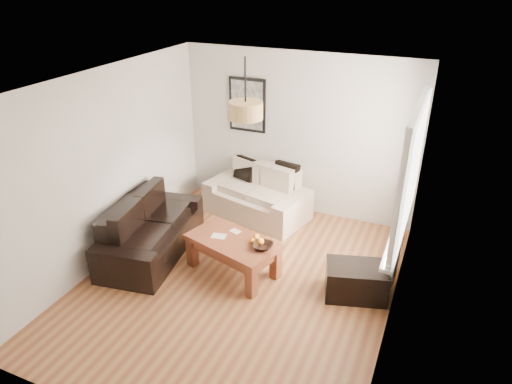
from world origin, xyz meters
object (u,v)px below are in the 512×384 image
at_px(coffee_table, 233,255).
at_px(ottoman, 356,281).
at_px(sofa_leather, 151,228).
at_px(loveseat_cream, 257,193).

xyz_separation_m(coffee_table, ottoman, (1.62, 0.14, -0.03)).
bearing_deg(coffee_table, sofa_leather, -177.83).
height_order(loveseat_cream, sofa_leather, loveseat_cream).
distance_m(sofa_leather, ottoman, 2.89).
height_order(sofa_leather, ottoman, sofa_leather).
height_order(coffee_table, ottoman, coffee_table).
xyz_separation_m(loveseat_cream, sofa_leather, (-0.94, -1.60, -0.01)).
bearing_deg(ottoman, coffee_table, -174.92).
distance_m(loveseat_cream, coffee_table, 1.60).
bearing_deg(ottoman, loveseat_cream, 143.98).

